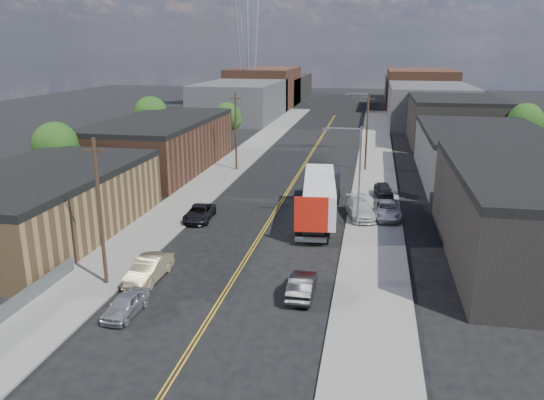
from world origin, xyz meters
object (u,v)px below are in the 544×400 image
at_px(car_left_a, 126,304).
at_px(car_right_oncoming, 302,285).
at_px(semi_truck, 321,193).
at_px(car_left_b, 149,269).
at_px(car_right_lot_c, 384,190).
at_px(car_left_c, 199,213).
at_px(car_right_lot_a, 387,210).
at_px(car_right_lot_b, 360,209).

bearing_deg(car_left_a, car_right_oncoming, 27.77).
xyz_separation_m(semi_truck, car_left_a, (-9.50, -21.08, -1.69)).
xyz_separation_m(car_left_b, car_right_lot_c, (16.04, 24.07, 0.07)).
xyz_separation_m(car_left_a, car_left_c, (-1.40, 18.05, 0.02)).
bearing_deg(car_right_lot_c, semi_truck, -134.94).
height_order(semi_truck, car_right_oncoming, semi_truck).
relative_size(car_left_c, car_right_lot_c, 1.17).
distance_m(car_left_b, car_right_oncoming, 10.66).
distance_m(car_right_oncoming, car_right_lot_c, 25.09).
height_order(car_left_b, car_left_c, car_left_b).
relative_size(car_left_c, car_right_lot_a, 0.90).
distance_m(semi_truck, car_left_b, 19.19).
bearing_deg(car_left_b, car_right_lot_b, 51.85).
height_order(semi_truck, car_left_b, semi_truck).
distance_m(semi_truck, car_right_oncoming, 16.73).
height_order(car_left_b, car_right_lot_b, car_right_lot_b).
xyz_separation_m(car_right_lot_a, car_right_lot_c, (-0.27, 7.29, -0.04)).
height_order(semi_truck, car_right_lot_b, semi_truck).
bearing_deg(car_right_lot_c, car_right_lot_b, -114.05).
xyz_separation_m(semi_truck, car_left_b, (-10.15, -16.21, -1.55)).
relative_size(car_right_oncoming, car_right_lot_c, 1.05).
height_order(car_right_oncoming, car_right_lot_a, car_right_lot_a).
distance_m(car_left_a, car_right_lot_a, 26.72).
bearing_deg(car_right_lot_a, car_left_a, -126.85).
xyz_separation_m(semi_truck, car_right_lot_b, (3.70, 0.21, -1.40)).
bearing_deg(semi_truck, car_left_c, -170.41).
distance_m(car_left_b, car_right_lot_c, 28.92).
distance_m(car_right_lot_a, car_right_lot_c, 7.30).
relative_size(car_left_a, car_left_c, 0.79).
height_order(car_left_b, car_right_lot_a, car_right_lot_a).
relative_size(semi_truck, car_left_c, 3.23).
height_order(car_right_oncoming, car_right_lot_c, car_right_lot_c).
bearing_deg(semi_truck, car_left_b, -128.01).
distance_m(car_left_c, car_right_lot_b, 14.96).
bearing_deg(car_right_oncoming, car_right_lot_c, -102.88).
bearing_deg(car_left_a, car_right_lot_a, 57.97).
relative_size(car_left_c, car_right_lot_b, 0.90).
height_order(car_left_a, car_left_b, car_left_b).
relative_size(semi_truck, car_right_lot_c, 3.78).
bearing_deg(car_right_oncoming, car_left_a, 23.45).
bearing_deg(car_right_oncoming, semi_truck, -88.76).
xyz_separation_m(car_right_lot_b, car_right_lot_c, (2.19, 7.65, -0.08)).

